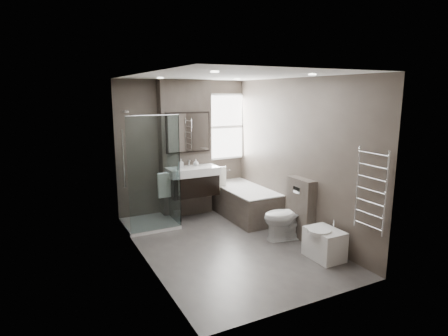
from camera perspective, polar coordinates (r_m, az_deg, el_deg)
room at (r=5.64m, az=0.64°, el=0.58°), size 2.70×3.90×2.70m
vanity_pier at (r=7.24m, az=-5.92°, el=2.94°), size 1.00×0.25×2.60m
vanity at (r=7.02m, az=-4.79°, el=-1.95°), size 0.95×0.47×0.66m
mirror_cabinet at (r=7.04m, az=-5.48°, el=5.42°), size 0.86×0.08×0.76m
towel_left at (r=6.82m, az=-9.07°, el=-2.63°), size 0.24×0.06×0.44m
towel_right at (r=7.23m, az=-0.61°, el=-1.68°), size 0.24×0.06×0.44m
shower_enclosure at (r=6.78m, az=-10.41°, el=-4.78°), size 0.90×0.90×2.00m
bathtub at (r=7.24m, az=3.07°, el=-4.99°), size 0.75×1.60×0.57m
window at (r=7.65m, az=0.08°, el=6.29°), size 0.98×0.06×1.33m
toilet at (r=6.21m, az=9.52°, el=-7.28°), size 0.82×0.57×0.77m
cistern_box at (r=6.28m, az=11.59°, el=-6.04°), size 0.19×0.55×1.00m
bidet at (r=5.68m, az=15.00°, el=-11.02°), size 0.47×0.54×0.56m
towel_radiator at (r=5.20m, az=21.50°, el=-3.18°), size 0.03×0.49×1.10m
soap_bottle_a at (r=6.89m, az=-6.57°, el=0.68°), size 0.08×0.08×0.17m
soap_bottle_b at (r=7.07m, az=-4.31°, el=0.83°), size 0.10×0.10×0.13m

